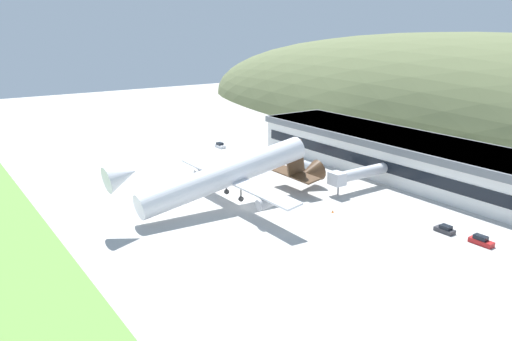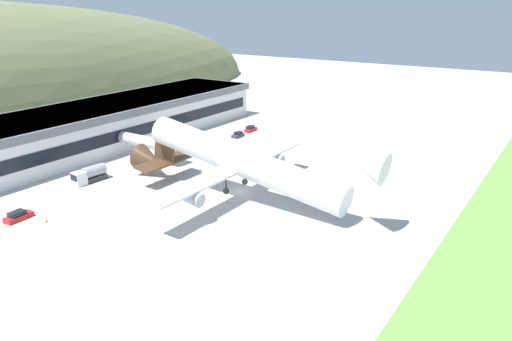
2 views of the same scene
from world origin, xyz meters
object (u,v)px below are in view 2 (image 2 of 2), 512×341
(terminal_building, at_px, (97,123))
(service_car_2, at_px, (18,216))
(fuel_truck, at_px, (90,175))
(traffic_cone_1, at_px, (46,220))
(jetway_0, at_px, (152,143))
(service_car_3, at_px, (251,129))
(cargo_airplane, at_px, (240,163))
(service_car_0, at_px, (238,135))
(traffic_cone_0, at_px, (224,161))

(terminal_building, height_order, service_car_2, terminal_building)
(terminal_building, bearing_deg, fuel_truck, -133.62)
(service_car_2, relative_size, traffic_cone_1, 8.04)
(service_car_2, bearing_deg, fuel_truck, 15.04)
(jetway_0, height_order, service_car_3, jetway_0)
(jetway_0, distance_m, traffic_cone_1, 34.69)
(cargo_airplane, bearing_deg, jetway_0, 74.74)
(service_car_0, bearing_deg, traffic_cone_1, -175.24)
(fuel_truck, xyz_separation_m, traffic_cone_0, (24.26, -14.44, -1.20))
(traffic_cone_0, bearing_deg, service_car_2, 167.39)
(cargo_airplane, xyz_separation_m, traffic_cone_0, (15.43, 15.23, -6.55))
(service_car_0, relative_size, service_car_2, 0.79)
(service_car_0, height_order, service_car_3, service_car_3)
(jetway_0, bearing_deg, service_car_2, -172.50)
(jetway_0, bearing_deg, fuel_truck, 179.02)
(terminal_building, distance_m, jetway_0, 19.76)
(cargo_airplane, height_order, traffic_cone_1, cargo_airplane)
(jetway_0, relative_size, service_car_0, 4.60)
(service_car_3, relative_size, fuel_truck, 0.60)
(cargo_airplane, height_order, service_car_0, cargo_airplane)
(traffic_cone_0, bearing_deg, terminal_building, 99.78)
(fuel_truck, bearing_deg, service_car_2, -164.96)
(jetway_0, bearing_deg, cargo_airplane, -105.26)
(jetway_0, xyz_separation_m, service_car_0, (26.88, -4.20, -3.40))
(jetway_0, xyz_separation_m, traffic_cone_1, (-33.24, -9.21, -3.71))
(service_car_0, xyz_separation_m, service_car_3, (6.84, 0.65, 0.07))
(jetway_0, bearing_deg, terminal_building, 85.39)
(jetway_0, height_order, cargo_airplane, cargo_airplane)
(service_car_3, relative_size, traffic_cone_0, 7.32)
(traffic_cone_1, bearing_deg, service_car_2, 112.72)
(cargo_airplane, relative_size, service_car_3, 12.19)
(terminal_building, distance_m, traffic_cone_1, 45.52)
(service_car_3, bearing_deg, traffic_cone_1, -175.17)
(traffic_cone_0, bearing_deg, jetway_0, 117.63)
(terminal_building, xyz_separation_m, fuel_truck, (-18.43, -19.34, -4.09))
(terminal_building, distance_m, service_car_3, 39.92)
(terminal_building, bearing_deg, service_car_0, -43.29)
(fuel_truck, bearing_deg, jetway_0, -0.98)
(jetway_0, height_order, traffic_cone_0, jetway_0)
(service_car_2, bearing_deg, jetway_0, 7.50)
(cargo_airplane, xyz_separation_m, service_car_3, (41.74, 25.84, -6.17))
(service_car_2, bearing_deg, traffic_cone_0, -12.61)
(fuel_truck, distance_m, traffic_cone_1, 18.98)
(jetway_0, height_order, service_car_2, jetway_0)
(cargo_airplane, relative_size, service_car_0, 14.11)
(jetway_0, relative_size, service_car_2, 3.62)
(cargo_airplane, distance_m, fuel_truck, 31.42)
(service_car_3, bearing_deg, fuel_truck, 175.66)
(terminal_building, xyz_separation_m, service_car_0, (25.29, -23.83, -4.97))
(service_car_0, height_order, traffic_cone_0, service_car_0)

